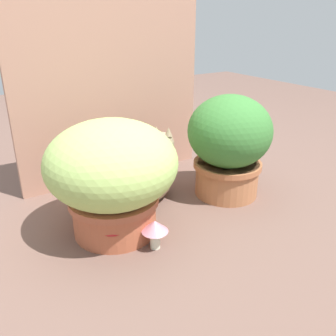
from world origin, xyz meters
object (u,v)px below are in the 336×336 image
(mushroom_ornament_pink, at_px, (155,229))
(cat, at_px, (154,173))
(mushroom_ornament_red, at_px, (113,227))
(grass_planter, at_px, (112,173))
(leafy_planter, at_px, (229,143))

(mushroom_ornament_pink, bearing_deg, cat, 59.56)
(cat, relative_size, mushroom_ornament_red, 3.07)
(grass_planter, distance_m, cat, 0.33)
(cat, height_order, mushroom_ornament_pink, cat)
(mushroom_ornament_red, bearing_deg, grass_planter, 61.64)
(grass_planter, height_order, cat, grass_planter)
(grass_planter, relative_size, leafy_planter, 1.04)
(leafy_planter, height_order, mushroom_ornament_pink, leafy_planter)
(mushroom_ornament_pink, distance_m, mushroom_ornament_red, 0.15)
(leafy_planter, distance_m, mushroom_ornament_red, 0.65)
(grass_planter, bearing_deg, leafy_planter, 1.38)
(cat, bearing_deg, mushroom_ornament_pink, -120.44)
(cat, relative_size, mushroom_ornament_pink, 3.38)
(grass_planter, bearing_deg, cat, 30.60)
(grass_planter, bearing_deg, mushroom_ornament_pink, -67.81)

